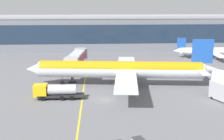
# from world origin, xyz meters

# --- Properties ---
(ground_plane) EXTENTS (700.00, 700.00, 0.00)m
(ground_plane) POSITION_xyz_m (0.00, 0.00, 0.00)
(ground_plane) COLOR slate
(apron_lead_in_line) EXTENTS (1.55, 79.99, 0.01)m
(apron_lead_in_line) POSITION_xyz_m (-4.86, 2.00, 0.00)
(apron_lead_in_line) COLOR yellow
(apron_lead_in_line) RESTS_ON ground_plane
(terminal_building) EXTENTS (154.29, 20.24, 14.77)m
(terminal_building) POSITION_xyz_m (1.59, 73.42, 7.40)
(terminal_building) COLOR slate
(terminal_building) RESTS_ON ground_plane
(main_airliner) EXTENTS (48.60, 38.87, 11.88)m
(main_airliner) POSITION_xyz_m (4.72, 11.39, 4.14)
(main_airliner) COLOR silver
(main_airliner) RESTS_ON ground_plane
(jet_bridge) EXTENTS (5.85, 18.51, 6.83)m
(jet_bridge) POSITION_xyz_m (-6.80, 22.89, 5.10)
(jet_bridge) COLOR #B2B7BC
(jet_bridge) RESTS_ON ground_plane
(fuel_tanker) EXTENTS (10.83, 2.80, 3.25)m
(fuel_tanker) POSITION_xyz_m (-10.66, 1.46, 1.75)
(fuel_tanker) COLOR #232326
(fuel_tanker) RESTS_ON ground_plane
(commuter_jet_far) EXTENTS (31.22, 24.85, 7.48)m
(commuter_jet_far) POSITION_xyz_m (43.65, 48.70, 2.42)
(commuter_jet_far) COLOR white
(commuter_jet_far) RESTS_ON ground_plane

